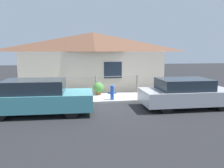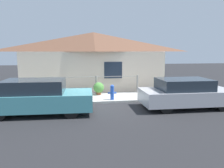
# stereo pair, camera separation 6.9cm
# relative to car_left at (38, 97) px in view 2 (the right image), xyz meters

# --- Properties ---
(ground_plane) EXTENTS (60.00, 60.00, 0.00)m
(ground_plane) POSITION_rel_car_left_xyz_m (2.62, 1.33, -0.70)
(ground_plane) COLOR #262628
(sidewalk) EXTENTS (24.00, 2.11, 0.10)m
(sidewalk) POSITION_rel_car_left_xyz_m (2.62, 2.39, -0.64)
(sidewalk) COLOR #B2AFA8
(sidewalk) RESTS_ON ground_plane
(house) EXTENTS (9.21, 2.23, 3.69)m
(house) POSITION_rel_car_left_xyz_m (2.62, 5.15, 2.21)
(house) COLOR beige
(house) RESTS_ON ground_plane
(fence) EXTENTS (4.90, 0.10, 1.03)m
(fence) POSITION_rel_car_left_xyz_m (2.62, 3.30, -0.02)
(fence) COLOR gray
(fence) RESTS_ON sidewalk
(car_left) EXTENTS (4.30, 1.90, 1.40)m
(car_left) POSITION_rel_car_left_xyz_m (0.00, 0.00, 0.00)
(car_left) COLOR teal
(car_left) RESTS_ON ground_plane
(car_right) EXTENTS (4.06, 1.85, 1.31)m
(car_right) POSITION_rel_car_left_xyz_m (6.34, -0.00, -0.04)
(car_right) COLOR #B7B7BC
(car_right) RESTS_ON ground_plane
(fire_hydrant) EXTENTS (0.43, 0.19, 0.76)m
(fire_hydrant) POSITION_rel_car_left_xyz_m (3.27, 1.65, -0.19)
(fire_hydrant) COLOR blue
(fire_hydrant) RESTS_ON sidewalk
(potted_plant_near_hydrant) EXTENTS (0.59, 0.59, 0.69)m
(potted_plant_near_hydrant) POSITION_rel_car_left_xyz_m (2.73, 3.02, -0.21)
(potted_plant_near_hydrant) COLOR #9E5638
(potted_plant_near_hydrant) RESTS_ON sidewalk
(potted_plant_by_fence) EXTENTS (0.53, 0.53, 0.64)m
(potted_plant_by_fence) POSITION_rel_car_left_xyz_m (-0.18, 2.66, -0.23)
(potted_plant_by_fence) COLOR slate
(potted_plant_by_fence) RESTS_ON sidewalk
(potted_plant_corner) EXTENTS (0.49, 0.49, 0.62)m
(potted_plant_corner) POSITION_rel_car_left_xyz_m (6.71, 2.56, -0.25)
(potted_plant_corner) COLOR #9E5638
(potted_plant_corner) RESTS_ON sidewalk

